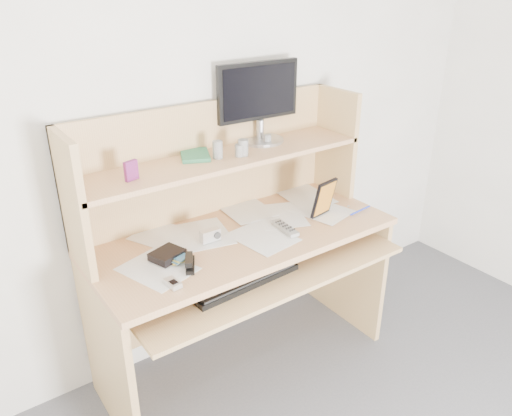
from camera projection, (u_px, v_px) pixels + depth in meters
back_wall at (204, 111)px, 2.29m from camera, size 3.60×0.04×2.50m
desk at (234, 238)px, 2.35m from camera, size 1.40×0.70×1.30m
paper_clutter at (244, 233)px, 2.27m from camera, size 1.32×0.54×0.01m
keyboard at (241, 277)px, 2.10m from camera, size 0.50×0.20×0.03m
tv_remote at (285, 228)px, 2.29m from camera, size 0.06×0.17×0.02m
flip_phone at (172, 282)px, 1.88m from camera, size 0.05×0.08×0.02m
stapler at (190, 262)px, 1.99m from camera, size 0.09×0.13×0.04m
wallet at (167, 255)px, 2.05m from camera, size 0.15×0.14×0.03m
sticky_note_pad at (178, 258)px, 2.06m from camera, size 0.09×0.09×0.01m
digital_camera at (210, 235)px, 2.18m from camera, size 0.09×0.04×0.05m
game_case at (324, 198)px, 2.39m from camera, size 0.13×0.04×0.19m
blue_pen at (360, 210)px, 2.47m from camera, size 0.15×0.03×0.01m
card_box at (131, 171)px, 1.96m from camera, size 0.06×0.03×0.08m
shelf_book at (195, 155)px, 2.22m from camera, size 0.18×0.21×0.02m
chip_stack_a at (239, 150)px, 2.22m from camera, size 0.05×0.05×0.06m
chip_stack_b at (243, 148)px, 2.23m from camera, size 0.05×0.05×0.07m
chip_stack_c at (267, 139)px, 2.39m from camera, size 0.04×0.04×0.04m
chip_stack_d at (218, 150)px, 2.19m from camera, size 0.04×0.04×0.08m
monitor at (259, 100)px, 2.37m from camera, size 0.44×0.22×0.38m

